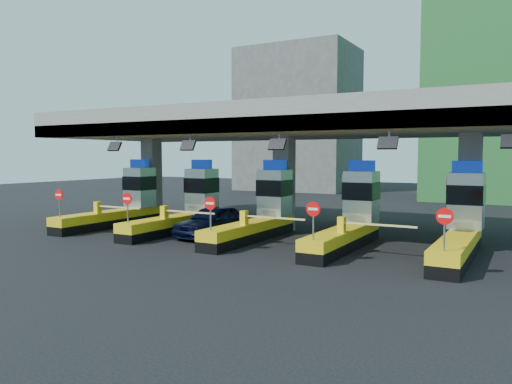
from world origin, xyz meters
The scene contains 9 objects.
ground centered at (0.00, 0.00, 0.00)m, with size 120.00×120.00×0.00m, color black.
toll_canopy centered at (0.00, 2.87, 6.13)m, with size 28.00×12.09×7.00m.
toll_lane_far_left centered at (-10.00, 0.28, 1.40)m, with size 4.43×8.00×4.16m.
toll_lane_left centered at (-5.00, 0.28, 1.40)m, with size 4.43×8.00×4.16m.
toll_lane_center centered at (0.00, 0.28, 1.40)m, with size 4.43×8.00×4.16m.
toll_lane_right centered at (5.00, 0.28, 1.40)m, with size 4.43×8.00×4.16m.
toll_lane_far_right centered at (10.00, 0.28, 1.40)m, with size 4.43×8.00×4.16m.
bg_building_concrete centered at (-14.00, 36.00, 9.00)m, with size 14.00×10.00×18.00m, color #4C4C49.
van centered at (-2.43, -0.82, 0.85)m, with size 2.01×4.98×1.70m, color black.
Camera 1 is at (12.67, -23.15, 4.38)m, focal length 35.00 mm.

